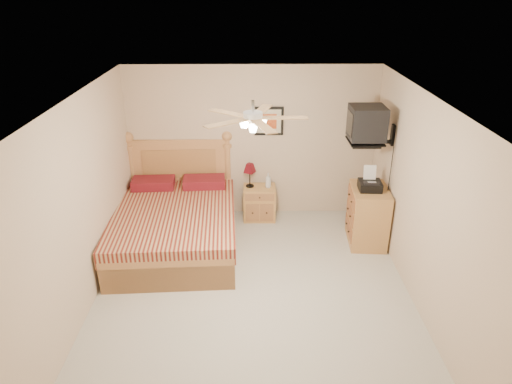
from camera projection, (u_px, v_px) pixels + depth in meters
floor at (253, 291)px, 5.89m from camera, size 4.50×4.50×0.00m
ceiling at (253, 100)px, 4.83m from camera, size 4.00×4.50×0.04m
wall_back at (252, 143)px, 7.40m from camera, size 4.00×0.04×2.50m
wall_front at (255, 343)px, 3.32m from camera, size 4.00×0.04×2.50m
wall_left at (83, 206)px, 5.34m from camera, size 0.04×4.50×2.50m
wall_right at (422, 204)px, 5.39m from camera, size 0.04×4.50×2.50m
bed at (173, 203)px, 6.58m from camera, size 1.82×2.33×1.46m
nightstand at (259, 203)px, 7.59m from camera, size 0.53×0.40×0.57m
table_lamp at (250, 175)px, 7.42m from camera, size 0.27×0.27×0.40m
lotion_bottle at (268, 180)px, 7.41m from camera, size 0.13×0.13×0.25m
framed_picture at (269, 121)px, 7.23m from camera, size 0.46×0.04×0.46m
dresser at (368, 216)px, 6.84m from camera, size 0.57×0.78×0.88m
fax_machine at (371, 179)px, 6.56m from camera, size 0.34×0.35×0.34m
magazine_lower at (364, 182)px, 6.84m from camera, size 0.23×0.30×0.03m
magazine_upper at (365, 181)px, 6.82m from camera, size 0.19×0.25×0.02m
wall_tv at (377, 125)px, 6.36m from camera, size 0.56×0.46×0.58m
ceiling_fan at (253, 118)px, 4.71m from camera, size 1.14×1.14×0.28m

